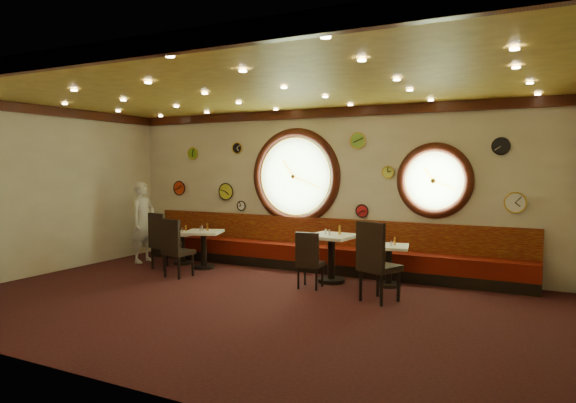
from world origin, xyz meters
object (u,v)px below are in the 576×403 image
object	(u,v)px
condiment_c_pepper	(329,232)
condiment_a_bottle	(186,229)
condiment_b_pepper	(200,229)
condiment_b_bottle	(208,227)
condiment_c_bottle	(340,230)
condiment_c_salt	(326,231)
table_b	(204,245)
condiment_d_salt	(383,242)
chair_c	(309,256)
condiment_a_pepper	(179,230)
table_d	(389,260)
chair_d	(375,256)
table_a	(182,244)
condiment_d_pepper	(391,243)
condiment_b_salt	(202,228)
chair_a	(161,237)
condiment_d_bottle	(395,241)
table_c	(331,252)
chair_b	(175,244)
condiment_a_salt	(182,230)
waiter	(143,222)

from	to	relation	value
condiment_c_pepper	condiment_a_bottle	size ratio (longest dim) A/B	0.70
condiment_b_pepper	condiment_b_bottle	world-z (taller)	condiment_b_bottle
condiment_c_bottle	condiment_c_salt	bearing A→B (deg)	-168.40
condiment_a_bottle	condiment_b_pepper	bearing A→B (deg)	-28.71
table_b	condiment_c_pepper	distance (m)	2.79
condiment_c_pepper	condiment_b_bottle	xyz separation A→B (m)	(-2.72, 0.13, -0.07)
condiment_c_salt	condiment_a_bottle	xyz separation A→B (m)	(-3.29, 0.19, -0.15)
condiment_d_salt	condiment_c_pepper	xyz separation A→B (m)	(-0.87, -0.30, 0.14)
chair_c	condiment_a_pepper	xyz separation A→B (m)	(-3.32, 0.71, 0.17)
table_d	condiment_c_pepper	distance (m)	1.13
chair_d	condiment_c_pepper	size ratio (longest dim) A/B	7.47
chair_d	condiment_b_bottle	world-z (taller)	chair_d
table_a	condiment_d_pepper	world-z (taller)	condiment_d_pepper
condiment_b_salt	condiment_b_bottle	distance (m)	0.12
table_b	chair_a	xyz separation A→B (m)	(-0.68, -0.48, 0.17)
chair_d	condiment_b_salt	distance (m)	4.06
condiment_d_bottle	condiment_d_pepper	bearing A→B (deg)	-101.71
table_b	condiment_d_salt	bearing A→B (deg)	4.01
condiment_a_pepper	condiment_d_pepper	xyz separation A→B (m)	(4.52, 0.03, 0.03)
table_a	condiment_c_bottle	xyz separation A→B (m)	(3.57, -0.06, 0.51)
table_c	chair_c	bearing A→B (deg)	-102.94
chair_c	condiment_d_bottle	world-z (taller)	chair_c
chair_d	table_a	bearing A→B (deg)	-171.28
table_a	condiment_c_pepper	xyz separation A→B (m)	(3.44, -0.22, 0.48)
condiment_d_salt	condiment_a_bottle	distance (m)	4.28
chair_c	condiment_b_salt	xyz separation A→B (m)	(-2.69, 0.66, 0.26)
condiment_b_salt	chair_a	bearing A→B (deg)	-138.67
chair_d	condiment_c_bottle	bearing A→B (deg)	155.80
table_d	chair_c	distance (m)	1.40
chair_c	condiment_c_salt	bearing A→B (deg)	82.84
condiment_a_pepper	condiment_a_bottle	world-z (taller)	condiment_a_bottle
chair_d	condiment_c_salt	world-z (taller)	chair_d
table_a	condiment_c_salt	bearing A→B (deg)	-1.83
condiment_d_salt	chair_a	bearing A→B (deg)	-170.38
chair_b	condiment_c_salt	xyz separation A→B (m)	(2.59, 1.01, 0.27)
condiment_a_pepper	condiment_c_bottle	world-z (taller)	condiment_c_bottle
condiment_a_salt	condiment_d_pepper	xyz separation A→B (m)	(4.54, -0.09, 0.04)
chair_a	condiment_a_salt	size ratio (longest dim) A/B	8.15
chair_a	condiment_a_pepper	bearing A→B (deg)	103.40
chair_d	condiment_d_pepper	size ratio (longest dim) A/B	8.76
chair_a	table_c	bearing A→B (deg)	19.79
chair_a	waiter	xyz separation A→B (m)	(-0.89, 0.45, 0.22)
condiment_c_salt	condiment_c_bottle	distance (m)	0.25
condiment_c_pepper	table_d	bearing A→B (deg)	13.82
chair_a	condiment_a_pepper	distance (m)	0.59
table_b	condiment_b_bottle	size ratio (longest dim) A/B	5.75
table_a	chair_c	xyz separation A→B (m)	(3.30, -0.77, 0.13)
condiment_a_bottle	condiment_c_pepper	bearing A→B (deg)	-5.09
chair_b	condiment_b_bottle	size ratio (longest dim) A/B	4.39
chair_d	condiment_b_bottle	xyz separation A→B (m)	(-3.83, 1.00, 0.13)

